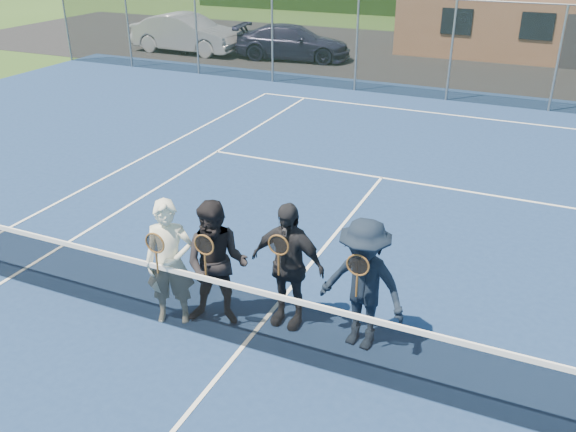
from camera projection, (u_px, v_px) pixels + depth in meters
name	position (u px, v px, depth m)	size (l,w,h in m)	color
ground	(477.00, 62.00, 24.40)	(220.00, 220.00, 0.00)	#2B4A1A
court_surface	(243.00, 347.00, 7.95)	(30.00, 30.00, 0.02)	navy
tarmac_carpark	(381.00, 54.00, 25.87)	(40.00, 12.00, 0.01)	black
hedge_row	(512.00, 12.00, 34.02)	(40.00, 1.20, 1.10)	black
car_a	(176.00, 34.00, 26.62)	(1.50, 3.73, 1.27)	black
car_b	(187.00, 33.00, 25.81)	(1.67, 4.79, 1.58)	#9C9DA5
car_c	(293.00, 42.00, 24.55)	(1.89, 4.65, 1.35)	#191932
court_markings	(243.00, 346.00, 7.95)	(11.03, 23.83, 0.01)	white
tennis_net	(242.00, 314.00, 7.72)	(11.68, 0.08, 1.10)	slate
perimeter_fence	(451.00, 51.00, 18.39)	(30.07, 0.07, 3.02)	slate
player_a	(170.00, 263.00, 8.12)	(0.78, 0.66, 1.80)	silver
player_b	(217.00, 264.00, 8.08)	(1.03, 0.90, 1.80)	black
player_c	(287.00, 265.00, 8.07)	(1.07, 0.52, 1.80)	black
player_d	(363.00, 285.00, 7.62)	(1.25, 0.84, 1.80)	black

